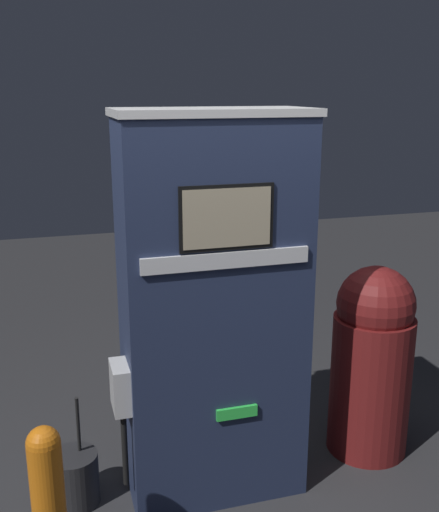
# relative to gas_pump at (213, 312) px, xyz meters

# --- Properties ---
(ground_plane) EXTENTS (14.00, 14.00, 0.00)m
(ground_plane) POSITION_rel_gas_pump_xyz_m (0.00, -0.24, -1.10)
(ground_plane) COLOR #2D2D30
(gas_pump) EXTENTS (1.09, 0.52, 2.20)m
(gas_pump) POSITION_rel_gas_pump_xyz_m (0.00, 0.00, 0.00)
(gas_pump) COLOR #232D4C
(gas_pump) RESTS_ON ground_plane
(safety_bollard) EXTENTS (0.15, 0.15, 0.88)m
(safety_bollard) POSITION_rel_gas_pump_xyz_m (-0.93, -0.58, -0.63)
(safety_bollard) COLOR orange
(safety_bollard) RESTS_ON ground_plane
(trash_bin) EXTENTS (0.51, 0.51, 1.24)m
(trash_bin) POSITION_rel_gas_pump_xyz_m (1.07, 0.08, -0.47)
(trash_bin) COLOR maroon
(trash_bin) RESTS_ON ground_plane
(squeegee_bucket) EXTENTS (0.28, 0.28, 0.68)m
(squeegee_bucket) POSITION_rel_gas_pump_xyz_m (-0.80, 0.06, -0.95)
(squeegee_bucket) COLOR #262628
(squeegee_bucket) RESTS_ON ground_plane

